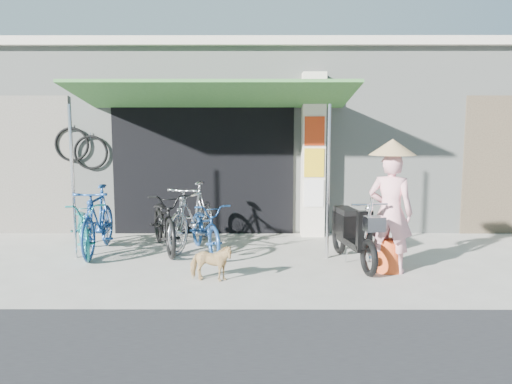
{
  "coord_description": "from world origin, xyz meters",
  "views": [
    {
      "loc": [
        -0.17,
        -6.8,
        2.0
      ],
      "look_at": [
        -0.2,
        1.0,
        1.0
      ],
      "focal_mm": 35.0,
      "sensor_mm": 36.0,
      "label": 1
    }
  ],
  "objects_px": {
    "bike_blue": "(98,220)",
    "bike_navy": "(206,227)",
    "bike_black": "(165,221)",
    "street_dog": "(211,263)",
    "bike_silver": "(193,215)",
    "moped": "(352,233)",
    "bike_teal": "(84,227)",
    "nun": "(391,207)"
  },
  "relations": [
    {
      "from": "bike_blue",
      "to": "bike_navy",
      "type": "bearing_deg",
      "value": -2.01
    },
    {
      "from": "bike_black",
      "to": "bike_navy",
      "type": "bearing_deg",
      "value": -36.28
    },
    {
      "from": "bike_navy",
      "to": "street_dog",
      "type": "distance_m",
      "value": 1.52
    },
    {
      "from": "bike_silver",
      "to": "moped",
      "type": "bearing_deg",
      "value": -5.22
    },
    {
      "from": "bike_black",
      "to": "bike_silver",
      "type": "relative_size",
      "value": 1.02
    },
    {
      "from": "bike_black",
      "to": "street_dog",
      "type": "height_order",
      "value": "bike_black"
    },
    {
      "from": "bike_blue",
      "to": "street_dog",
      "type": "bearing_deg",
      "value": -39.91
    },
    {
      "from": "street_dog",
      "to": "bike_teal",
      "type": "bearing_deg",
      "value": 63.61
    },
    {
      "from": "bike_blue",
      "to": "bike_silver",
      "type": "distance_m",
      "value": 1.52
    },
    {
      "from": "bike_blue",
      "to": "bike_silver",
      "type": "xyz_separation_m",
      "value": [
        1.47,
        0.4,
        0.01
      ]
    },
    {
      "from": "bike_navy",
      "to": "nun",
      "type": "relative_size",
      "value": 0.86
    },
    {
      "from": "bike_blue",
      "to": "street_dog",
      "type": "distance_m",
      "value": 2.46
    },
    {
      "from": "bike_blue",
      "to": "bike_navy",
      "type": "distance_m",
      "value": 1.73
    },
    {
      "from": "bike_teal",
      "to": "bike_navy",
      "type": "bearing_deg",
      "value": -21.81
    },
    {
      "from": "bike_blue",
      "to": "bike_black",
      "type": "xyz_separation_m",
      "value": [
        1.03,
        0.22,
        -0.05
      ]
    },
    {
      "from": "bike_teal",
      "to": "bike_navy",
      "type": "height_order",
      "value": "bike_teal"
    },
    {
      "from": "bike_navy",
      "to": "street_dog",
      "type": "xyz_separation_m",
      "value": [
        0.22,
        -1.5,
        -0.17
      ]
    },
    {
      "from": "bike_navy",
      "to": "street_dog",
      "type": "height_order",
      "value": "bike_navy"
    },
    {
      "from": "bike_teal",
      "to": "street_dog",
      "type": "height_order",
      "value": "bike_teal"
    },
    {
      "from": "nun",
      "to": "bike_silver",
      "type": "bearing_deg",
      "value": -1.02
    },
    {
      "from": "bike_blue",
      "to": "moped",
      "type": "height_order",
      "value": "bike_blue"
    },
    {
      "from": "bike_navy",
      "to": "bike_black",
      "type": "bearing_deg",
      "value": 142.59
    },
    {
      "from": "bike_teal",
      "to": "bike_black",
      "type": "relative_size",
      "value": 0.88
    },
    {
      "from": "moped",
      "to": "street_dog",
      "type": "bearing_deg",
      "value": -165.64
    },
    {
      "from": "bike_black",
      "to": "street_dog",
      "type": "relative_size",
      "value": 3.19
    },
    {
      "from": "nun",
      "to": "moped",
      "type": "bearing_deg",
      "value": -19.21
    },
    {
      "from": "bike_teal",
      "to": "street_dog",
      "type": "relative_size",
      "value": 2.79
    },
    {
      "from": "bike_silver",
      "to": "bike_navy",
      "type": "bearing_deg",
      "value": -39.68
    },
    {
      "from": "bike_blue",
      "to": "bike_navy",
      "type": "xyz_separation_m",
      "value": [
        1.72,
        0.02,
        -0.12
      ]
    },
    {
      "from": "bike_blue",
      "to": "moped",
      "type": "xyz_separation_m",
      "value": [
        3.96,
        -0.59,
        -0.09
      ]
    },
    {
      "from": "bike_teal",
      "to": "moped",
      "type": "height_order",
      "value": "moped"
    },
    {
      "from": "bike_silver",
      "to": "moped",
      "type": "height_order",
      "value": "bike_silver"
    },
    {
      "from": "moped",
      "to": "nun",
      "type": "bearing_deg",
      "value": -53.44
    },
    {
      "from": "bike_blue",
      "to": "nun",
      "type": "distance_m",
      "value": 4.53
    },
    {
      "from": "bike_silver",
      "to": "street_dog",
      "type": "relative_size",
      "value": 3.12
    },
    {
      "from": "bike_teal",
      "to": "bike_blue",
      "type": "height_order",
      "value": "bike_blue"
    },
    {
      "from": "nun",
      "to": "street_dog",
      "type": "bearing_deg",
      "value": 35.47
    },
    {
      "from": "street_dog",
      "to": "nun",
      "type": "distance_m",
      "value": 2.59
    },
    {
      "from": "bike_teal",
      "to": "bike_blue",
      "type": "xyz_separation_m",
      "value": [
        0.21,
        0.04,
        0.11
      ]
    },
    {
      "from": "bike_teal",
      "to": "street_dog",
      "type": "bearing_deg",
      "value": -57.28
    },
    {
      "from": "bike_silver",
      "to": "bike_navy",
      "type": "relative_size",
      "value": 1.14
    },
    {
      "from": "bike_silver",
      "to": "moped",
      "type": "relative_size",
      "value": 1.04
    }
  ]
}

